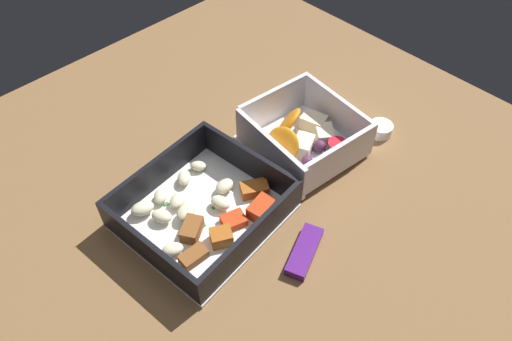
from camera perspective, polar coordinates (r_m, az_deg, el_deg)
The scene contains 5 objects.
table_surface at distance 63.75cm, azimuth -0.86°, elevation -2.29°, with size 80.00×80.00×2.00cm, color brown.
pasta_container at distance 58.90cm, azimuth -6.23°, elevation -4.68°, with size 19.53×18.13×5.03cm.
fruit_bowl at distance 66.08cm, azimuth 5.63°, elevation 3.89°, with size 14.59×15.40×6.11cm.
candy_bar at distance 56.63cm, azimuth 5.79°, elevation -9.55°, with size 7.00×2.40×1.20cm, color #51197A.
paper_cup_liner at distance 71.20cm, azimuth 14.61°, elevation 4.77°, with size 3.35×3.35×1.71cm, color white.
Camera 1 is at (27.29, 29.37, 50.57)cm, focal length 33.59 mm.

